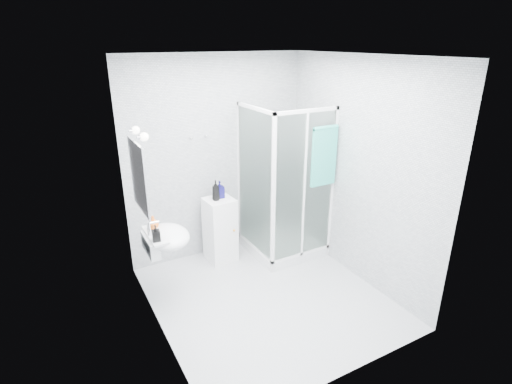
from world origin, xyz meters
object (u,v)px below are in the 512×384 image
storage_cabinet (220,230)px  shampoo_bottle_b (220,189)px  shampoo_bottle_a (216,190)px  soap_dispenser_orange (153,223)px  wall_basin (165,238)px  hand_towel (324,155)px  soap_dispenser_black (156,233)px  shower_enclosure (282,223)px

storage_cabinet → shampoo_bottle_b: (0.03, 0.05, 0.54)m
shampoo_bottle_a → soap_dispenser_orange: bearing=-153.7°
wall_basin → hand_towel: 2.08m
wall_basin → shampoo_bottle_a: size_ratio=2.17×
shampoo_bottle_a → wall_basin: bearing=-145.6°
hand_towel → shampoo_bottle_a: size_ratio=2.84×
soap_dispenser_black → storage_cabinet: bearing=36.2°
storage_cabinet → hand_towel: size_ratio=1.16×
shower_enclosure → soap_dispenser_black: size_ratio=11.77×
shampoo_bottle_a → shampoo_bottle_b: size_ratio=1.15×
wall_basin → soap_dispenser_black: size_ratio=3.30×
shower_enclosure → hand_towel: (0.32, -0.40, 1.00)m
hand_towel → shampoo_bottle_b: 1.37m
hand_towel → soap_dispenser_orange: bearing=174.3°
wall_basin → soap_dispenser_orange: soap_dispenser_orange is taller
shower_enclosure → soap_dispenser_orange: shower_enclosure is taller
hand_towel → shampoo_bottle_a: (-1.14, 0.66, -0.47)m
shampoo_bottle_a → soap_dispenser_black: bearing=-142.8°
wall_basin → soap_dispenser_black: (-0.12, -0.15, 0.15)m
storage_cabinet → soap_dispenser_orange: size_ratio=5.66×
shampoo_bottle_a → shower_enclosure: bearing=-17.4°
hand_towel → soap_dispenser_black: 2.16m
wall_basin → soap_dispenser_black: soap_dispenser_black is taller
shower_enclosure → soap_dispenser_black: (-1.78, -0.47, 0.50)m
wall_basin → hand_towel: size_ratio=0.77×
shampoo_bottle_b → soap_dispenser_orange: (-0.99, -0.50, -0.03)m
wall_basin → storage_cabinet: (0.88, 0.58, -0.37)m
storage_cabinet → shampoo_bottle_b: size_ratio=3.81×
hand_towel → soap_dispenser_orange: hand_towel is taller
shower_enclosure → shampoo_bottle_a: size_ratio=7.77×
shower_enclosure → hand_towel: 1.12m
shampoo_bottle_a → shampoo_bottle_b: shampoo_bottle_a is taller
storage_cabinet → soap_dispenser_black: bearing=-147.5°
storage_cabinet → soap_dispenser_orange: bearing=-158.1°
shampoo_bottle_a → soap_dispenser_black: shampoo_bottle_a is taller
hand_towel → storage_cabinet: bearing=148.8°
shampoo_bottle_a → soap_dispenser_black: size_ratio=1.52×
shampoo_bottle_b → shampoo_bottle_a: bearing=-145.1°
shower_enclosure → hand_towel: bearing=-51.5°
wall_basin → storage_cabinet: bearing=33.4°
wall_basin → shampoo_bottle_a: (0.84, 0.57, 0.18)m
soap_dispenser_orange → soap_dispenser_black: size_ratio=0.89×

